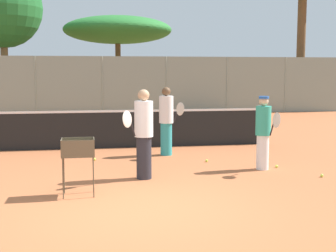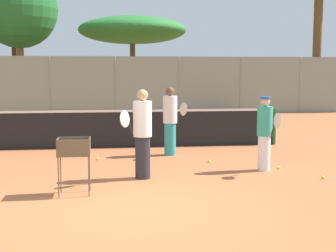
# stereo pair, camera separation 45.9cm
# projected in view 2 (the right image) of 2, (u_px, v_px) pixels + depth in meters

# --- Properties ---
(ground_plane) EXTENTS (80.00, 80.00, 0.00)m
(ground_plane) POSITION_uv_depth(u_px,v_px,m) (129.00, 210.00, 7.29)
(ground_plane) COLOR #B26038
(tennis_net) EXTENTS (9.14, 0.10, 1.07)m
(tennis_net) POSITION_uv_depth(u_px,v_px,m) (120.00, 128.00, 13.20)
(tennis_net) COLOR #26592D
(tennis_net) RESTS_ON ground_plane
(back_fence) EXTENTS (25.65, 0.08, 2.90)m
(back_fence) POSITION_uv_depth(u_px,v_px,m) (115.00, 86.00, 23.24)
(back_fence) COLOR gray
(back_fence) RESTS_ON ground_plane
(tree_1) EXTENTS (4.12, 4.12, 7.51)m
(tree_1) POSITION_uv_depth(u_px,v_px,m) (19.00, 10.00, 24.84)
(tree_1) COLOR brown
(tree_1) RESTS_ON ground_plane
(tree_2) EXTENTS (6.40, 6.40, 5.39)m
(tree_2) POSITION_uv_depth(u_px,v_px,m) (132.00, 31.00, 27.77)
(tree_2) COLOR brown
(tree_2) RESTS_ON ground_plane
(player_white_outfit) EXTENTS (0.33, 0.88, 1.61)m
(player_white_outfit) POSITION_uv_depth(u_px,v_px,m) (265.00, 132.00, 10.10)
(player_white_outfit) COLOR white
(player_white_outfit) RESTS_ON ground_plane
(player_red_cap) EXTENTS (0.57, 0.83, 1.75)m
(player_red_cap) POSITION_uv_depth(u_px,v_px,m) (170.00, 120.00, 11.98)
(player_red_cap) COLOR teal
(player_red_cap) RESTS_ON ground_plane
(player_yellow_shirt) EXTENTS (0.69, 0.76, 1.80)m
(player_yellow_shirt) POSITION_uv_depth(u_px,v_px,m) (142.00, 133.00, 9.33)
(player_yellow_shirt) COLOR #26262D
(player_yellow_shirt) RESTS_ON ground_plane
(ball_cart) EXTENTS (0.56, 0.41, 1.00)m
(ball_cart) POSITION_uv_depth(u_px,v_px,m) (74.00, 151.00, 8.12)
(ball_cart) COLOR brown
(ball_cart) RESTS_ON ground_plane
(tennis_ball_0) EXTENTS (0.07, 0.07, 0.07)m
(tennis_ball_0) POSITION_uv_depth(u_px,v_px,m) (263.00, 167.00, 10.36)
(tennis_ball_0) COLOR #D1E54C
(tennis_ball_0) RESTS_ON ground_plane
(tennis_ball_2) EXTENTS (0.07, 0.07, 0.07)m
(tennis_ball_2) POSITION_uv_depth(u_px,v_px,m) (279.00, 167.00, 10.35)
(tennis_ball_2) COLOR #D1E54C
(tennis_ball_2) RESTS_ON ground_plane
(tennis_ball_3) EXTENTS (0.07, 0.07, 0.07)m
(tennis_ball_3) POSITION_uv_depth(u_px,v_px,m) (323.00, 177.00, 9.39)
(tennis_ball_3) COLOR #D1E54C
(tennis_ball_3) RESTS_ON ground_plane
(tennis_ball_5) EXTENTS (0.07, 0.07, 0.07)m
(tennis_ball_5) POSITION_uv_depth(u_px,v_px,m) (142.00, 169.00, 10.19)
(tennis_ball_5) COLOR #D1E54C
(tennis_ball_5) RESTS_ON ground_plane
(tennis_ball_6) EXTENTS (0.07, 0.07, 0.07)m
(tennis_ball_6) POSITION_uv_depth(u_px,v_px,m) (98.00, 159.00, 11.39)
(tennis_ball_6) COLOR #D1E54C
(tennis_ball_6) RESTS_ON ground_plane
(tennis_ball_7) EXTENTS (0.07, 0.07, 0.07)m
(tennis_ball_7) POSITION_uv_depth(u_px,v_px,m) (209.00, 161.00, 11.09)
(tennis_ball_7) COLOR #D1E54C
(tennis_ball_7) RESTS_ON ground_plane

